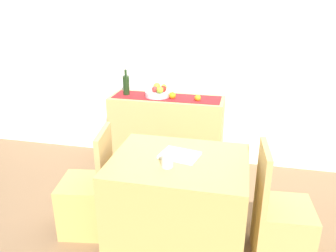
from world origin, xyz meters
The scene contains 18 objects.
ground_plane centered at (0.00, 0.00, -0.01)m, with size 6.40×6.40×0.02m, color #866446.
room_wall_rear centered at (0.00, 1.18, 1.35)m, with size 6.40×0.06×2.70m, color white.
sideboard_console centered at (-0.15, 0.92, 0.41)m, with size 1.25×0.42×0.82m, color tan.
table_runner centered at (-0.15, 0.92, 0.82)m, with size 1.18×0.32×0.01m, color maroon.
fruit_bowl centered at (-0.25, 0.92, 0.86)m, with size 0.27×0.27×0.06m, color silver.
apple_rear centered at (-0.27, 0.89, 0.92)m, with size 0.06×0.06×0.06m, color red.
apple_left centered at (-0.20, 1.00, 0.92)m, with size 0.06×0.06×0.06m, color gold.
apple_upper centered at (-0.27, 0.98, 0.92)m, with size 0.08×0.08×0.08m, color gold.
apple_front centered at (-0.18, 0.92, 0.92)m, with size 0.07×0.07×0.07m, color red.
apple_center centered at (-0.20, 0.85, 0.92)m, with size 0.07×0.07×0.07m, color #8CAF2C.
wine_bottle centered at (-0.61, 0.92, 0.94)m, with size 0.07×0.07×0.29m.
orange_loose_end centered at (-0.07, 0.88, 0.86)m, with size 0.07×0.07×0.07m, color orange.
orange_loose_mid centered at (0.20, 0.86, 0.86)m, with size 0.07×0.07×0.07m, color orange.
dining_table centered at (0.24, -0.36, 0.37)m, with size 1.01×0.79×0.74m, color tan.
open_book centered at (0.24, -0.31, 0.75)m, with size 0.28×0.21×0.02m, color white.
coffee_cup centered at (0.18, -0.49, 0.79)m, with size 0.08×0.08×0.10m, color silver.
chair_near_window centered at (-0.52, -0.36, 0.27)m, with size 0.46×0.46×0.90m.
chair_by_corner centered at (1.01, -0.36, 0.27)m, with size 0.43×0.43×0.90m.
Camera 1 is at (0.66, -2.54, 1.86)m, focal length 36.00 mm.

